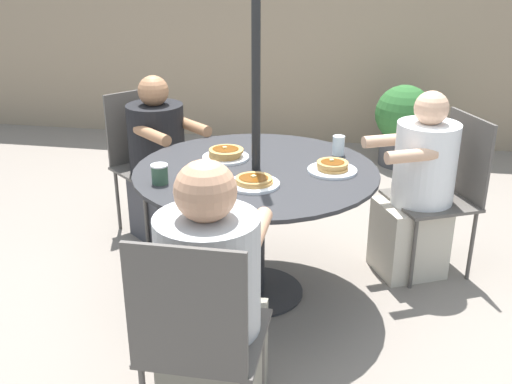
# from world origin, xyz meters

# --- Properties ---
(ground_plane) EXTENTS (12.00, 12.00, 0.00)m
(ground_plane) POSITION_xyz_m (0.00, 0.00, 0.00)
(ground_plane) COLOR gray
(back_fence) EXTENTS (10.00, 0.06, 1.90)m
(back_fence) POSITION_xyz_m (0.00, 2.97, 0.95)
(back_fence) COLOR gray
(back_fence) RESTS_ON ground
(patio_table) EXTENTS (1.29, 1.29, 0.75)m
(patio_table) POSITION_xyz_m (0.00, 0.00, 0.61)
(patio_table) COLOR #28282B
(patio_table) RESTS_ON ground
(umbrella_pole) EXTENTS (0.05, 0.05, 2.04)m
(umbrella_pole) POSITION_xyz_m (0.00, 0.00, 1.02)
(umbrella_pole) COLOR black
(umbrella_pole) RESTS_ON ground
(patio_chair_north) EXTENTS (0.45, 0.45, 0.94)m
(patio_chair_north) POSITION_xyz_m (-0.01, -1.16, 0.53)
(patio_chair_north) COLOR #514C47
(patio_chair_north) RESTS_ON ground
(diner_north) EXTENTS (0.40, 0.54, 1.14)m
(diner_north) POSITION_xyz_m (-0.00, -0.97, 0.51)
(diner_north) COLOR gray
(diner_north) RESTS_ON ground
(patio_chair_east) EXTENTS (0.59, 0.59, 0.94)m
(patio_chair_east) POSITION_xyz_m (1.04, 0.50, 0.53)
(patio_chair_east) COLOR #514C47
(patio_chair_east) RESTS_ON ground
(diner_east) EXTENTS (0.56, 0.51, 1.10)m
(diner_east) POSITION_xyz_m (0.88, 0.42, 0.50)
(diner_east) COLOR beige
(diner_east) RESTS_ON ground
(patio_chair_south) EXTENTS (0.62, 0.62, 0.94)m
(patio_chair_south) POSITION_xyz_m (-0.89, 0.73, 0.53)
(patio_chair_south) COLOR #514C47
(patio_chair_south) RESTS_ON ground
(diner_south) EXTENTS (0.61, 0.59, 1.09)m
(diner_south) POSITION_xyz_m (-0.75, 0.62, 0.49)
(diner_south) COLOR #3D3D42
(diner_south) RESTS_ON ground
(pancake_plate_a) EXTENTS (0.26, 0.26, 0.05)m
(pancake_plate_a) POSITION_xyz_m (0.03, -0.23, 0.77)
(pancake_plate_a) COLOR white
(pancake_plate_a) RESTS_ON patio_table
(pancake_plate_b) EXTENTS (0.26, 0.26, 0.07)m
(pancake_plate_b) POSITION_xyz_m (0.40, 0.03, 0.77)
(pancake_plate_b) COLOR white
(pancake_plate_b) RESTS_ON patio_table
(pancake_plate_c) EXTENTS (0.26, 0.26, 0.07)m
(pancake_plate_c) POSITION_xyz_m (-0.19, 0.13, 0.77)
(pancake_plate_c) COLOR white
(pancake_plate_c) RESTS_ON patio_table
(syrup_bottle) EXTENTS (0.09, 0.07, 0.15)m
(syrup_bottle) POSITION_xyz_m (-0.21, -0.49, 0.81)
(syrup_bottle) COLOR brown
(syrup_bottle) RESTS_ON patio_table
(coffee_cup) EXTENTS (0.08, 0.08, 0.10)m
(coffee_cup) POSITION_xyz_m (-0.43, -0.29, 0.80)
(coffee_cup) COLOR #33513D
(coffee_cup) RESTS_ON patio_table
(drinking_glass_a) EXTENTS (0.07, 0.07, 0.11)m
(drinking_glass_a) POSITION_xyz_m (0.41, 0.31, 0.80)
(drinking_glass_a) COLOR silver
(drinking_glass_a) RESTS_ON patio_table
(potted_shrub) EXTENTS (0.50, 0.50, 0.72)m
(potted_shrub) POSITION_xyz_m (0.89, 2.38, 0.39)
(potted_shrub) COLOR #3D3D3F
(potted_shrub) RESTS_ON ground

